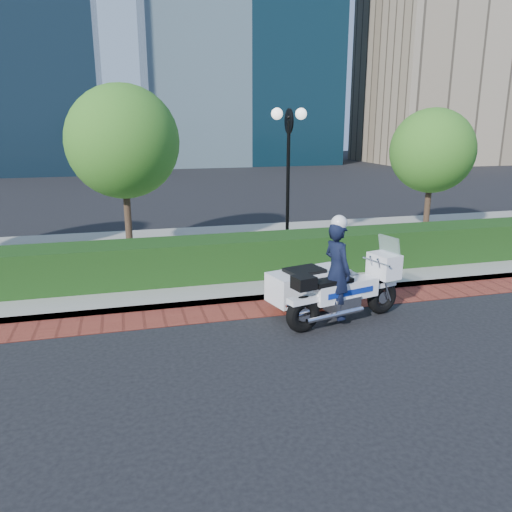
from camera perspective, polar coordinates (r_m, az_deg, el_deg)
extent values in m
plane|color=black|center=(9.96, 7.47, -8.57)|extent=(120.00, 120.00, 0.00)
cube|color=maroon|center=(11.26, 4.59, -5.62)|extent=(60.00, 1.00, 0.01)
cube|color=gray|center=(15.36, -0.95, 0.33)|extent=(60.00, 8.00, 0.15)
cube|color=#193311|center=(12.97, 1.59, 0.19)|extent=(18.00, 1.20, 1.00)
cylinder|color=black|center=(14.82, 3.54, 0.67)|extent=(0.30, 0.30, 0.30)
cylinder|color=black|center=(14.48, 3.66, 7.78)|extent=(0.10, 0.10, 3.70)
cylinder|color=black|center=(14.36, 3.79, 15.12)|extent=(0.04, 0.70, 0.70)
sphere|color=white|center=(14.26, 2.41, 15.94)|extent=(0.32, 0.32, 0.32)
sphere|color=white|center=(14.48, 5.17, 15.88)|extent=(0.32, 0.32, 0.32)
cylinder|color=#332319|center=(15.17, -14.42, 4.17)|extent=(0.20, 0.20, 2.17)
sphere|color=#34721C|center=(14.93, -14.97, 12.50)|extent=(3.20, 3.20, 3.20)
cylinder|color=#332319|center=(18.22, 18.97, 5.19)|extent=(0.20, 0.20, 1.92)
sphere|color=#34721C|center=(18.02, 19.50, 11.28)|extent=(2.80, 2.80, 2.80)
cube|color=gray|center=(57.02, 20.98, 24.23)|extent=(14.00, 12.00, 28.00)
torus|color=black|center=(9.77, 5.39, -6.63)|extent=(0.78, 0.40, 0.74)
torus|color=black|center=(10.98, 14.18, -4.56)|extent=(0.78, 0.40, 0.74)
cube|color=white|center=(10.24, 10.13, -3.84)|extent=(1.51, 0.71, 0.38)
cube|color=silver|center=(10.29, 9.82, -5.32)|extent=(0.71, 0.59, 0.32)
cube|color=white|center=(10.78, 14.42, -1.06)|extent=(0.59, 0.71, 0.51)
cube|color=silver|center=(10.75, 14.99, 1.05)|extent=(0.27, 0.58, 0.45)
cube|color=black|center=(9.96, 8.68, -2.94)|extent=(0.90, 0.54, 0.11)
cube|color=black|center=(9.55, 5.48, -3.05)|extent=(0.47, 0.45, 0.25)
cube|color=white|center=(10.87, 6.00, -3.31)|extent=(1.89, 1.19, 0.62)
cube|color=black|center=(10.71, 5.55, -1.69)|extent=(0.90, 0.74, 0.09)
torus|color=black|center=(11.32, 3.92, -4.01)|extent=(0.59, 0.31, 0.56)
imported|color=black|center=(9.97, 9.24, -1.65)|extent=(0.63, 0.80, 1.94)
sphere|color=white|center=(9.74, 9.47, 3.71)|extent=(0.32, 0.32, 0.32)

